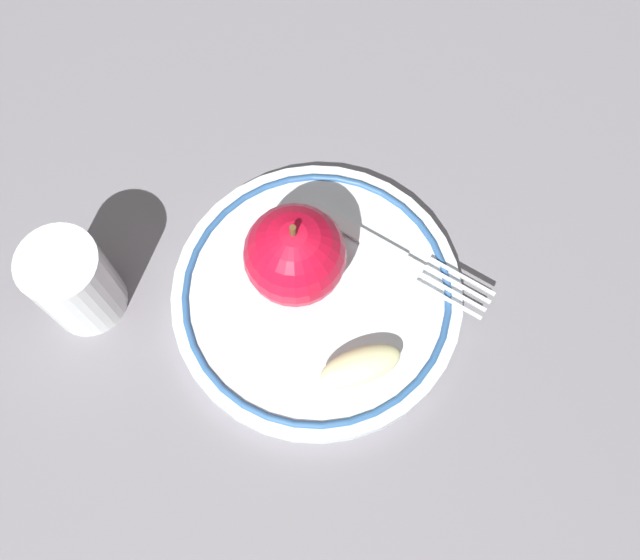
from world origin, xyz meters
The scene contains 6 objects.
ground_plane centered at (0.00, 0.00, 0.00)m, with size 2.00×2.00×0.00m, color slate.
plate centered at (0.00, -0.01, 0.01)m, with size 0.24×0.24×0.02m.
apple_red_whole centered at (0.00, -0.04, 0.06)m, with size 0.08×0.08×0.09m.
apple_slice_front centered at (0.02, 0.05, 0.03)m, with size 0.06×0.03×0.02m, color beige.
fork centered at (-0.07, 0.01, 0.02)m, with size 0.05×0.17×0.00m.
drinking_glass centered at (0.13, -0.15, 0.04)m, with size 0.06×0.06×0.09m, color silver.
Camera 1 is at (0.14, 0.12, 0.56)m, focal length 40.00 mm.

